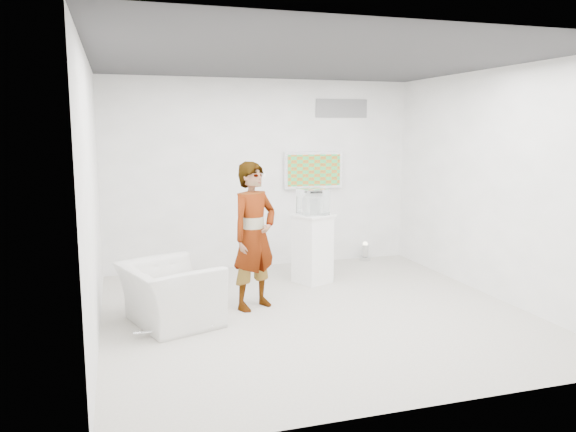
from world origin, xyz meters
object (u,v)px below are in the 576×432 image
object	(u,v)px
armchair	(170,294)
floor_uplight	(365,251)
pedestal	(313,248)
person	(254,236)
tv	(313,170)

from	to	relation	value
armchair	floor_uplight	bearing A→B (deg)	-76.42
armchair	pedestal	world-z (taller)	pedestal
person	floor_uplight	bearing A→B (deg)	9.90
person	armchair	world-z (taller)	person
tv	armchair	xyz separation A→B (m)	(-2.57, -2.34, -1.20)
pedestal	armchair	bearing A→B (deg)	-151.13
tv	pedestal	xyz separation A→B (m)	(-0.42, -1.15, -1.05)
person	pedestal	bearing A→B (deg)	10.81
armchair	tv	bearing A→B (deg)	-66.63
armchair	floor_uplight	distance (m)	4.12
floor_uplight	pedestal	bearing A→B (deg)	-142.09
pedestal	floor_uplight	bearing A→B (deg)	37.91
tv	person	world-z (taller)	tv
person	armchair	distance (m)	1.24
tv	pedestal	world-z (taller)	tv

